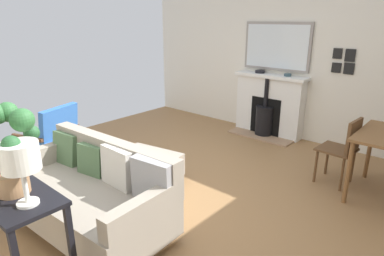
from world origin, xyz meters
TOP-DOWN VIEW (x-y plane):
  - ground_plane at (0.00, 0.00)m, footprint 5.90×5.65m
  - wall_left at (-2.95, 0.00)m, footprint 0.12×5.65m
  - fireplace at (-2.74, -0.11)m, footprint 0.55×1.26m
  - mirror_over_mantel at (-2.86, -0.11)m, footprint 0.04×1.18m
  - mantel_bowl_near at (-2.77, -0.33)m, footprint 0.16×0.16m
  - mantel_bowl_far at (-2.77, 0.18)m, footprint 0.12×0.12m
  - sofa at (0.80, -0.05)m, footprint 0.94×1.79m
  - ottoman at (-0.11, -0.32)m, footprint 0.76×0.85m
  - armchair_accent at (0.34, -1.70)m, footprint 0.81×0.74m
  - table_lamp_far_end at (1.56, 0.48)m, footprint 0.24×0.24m
  - potted_plant at (1.58, 0.26)m, footprint 0.49×0.46m
  - dining_chair_near_fireplace at (-1.66, 1.49)m, footprint 0.43×0.43m
  - photo_gallery_row at (-2.88, 0.98)m, footprint 0.02×0.32m

SIDE VIEW (x-z plane):
  - ground_plane at x=0.00m, z-range -0.01..0.00m
  - ottoman at x=-0.11m, z-range 0.04..0.41m
  - sofa at x=0.80m, z-range -0.05..0.77m
  - fireplace at x=-2.74m, z-range -0.05..1.01m
  - armchair_accent at x=0.34m, z-range 0.06..0.91m
  - dining_chair_near_fireplace at x=-1.66m, z-range 0.08..0.93m
  - mantel_bowl_far at x=-2.77m, z-range 1.05..1.10m
  - mantel_bowl_near at x=-2.77m, z-range 1.05..1.10m
  - table_lamp_far_end at x=1.56m, z-range 0.91..1.34m
  - potted_plant at x=1.58m, z-range 0.87..1.48m
  - wall_left at x=-2.95m, z-range 0.00..2.62m
  - photo_gallery_row at x=-2.88m, z-range 1.17..1.53m
  - mirror_over_mantel at x=-2.86m, z-range 1.11..1.89m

